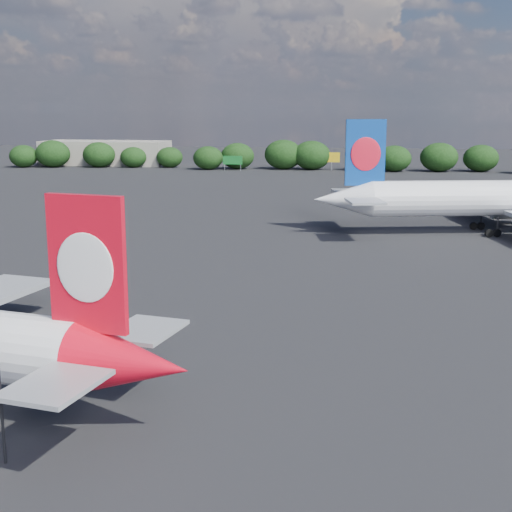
# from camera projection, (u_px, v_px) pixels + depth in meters

# --- Properties ---
(ground) EXTENTS (500.00, 500.00, 0.00)m
(ground) POSITION_uv_depth(u_px,v_px,m) (201.00, 240.00, 104.50)
(ground) COLOR black
(ground) RESTS_ON ground
(china_southern_airliner) EXTENTS (52.84, 50.54, 17.35)m
(china_southern_airliner) POSITION_uv_depth(u_px,v_px,m) (493.00, 199.00, 109.00)
(china_southern_airliner) COLOR white
(china_southern_airliner) RESTS_ON ground
(terminal_building) EXTENTS (42.00, 16.00, 8.00)m
(terminal_building) POSITION_uv_depth(u_px,v_px,m) (106.00, 153.00, 241.45)
(terminal_building) COLOR gray
(terminal_building) RESTS_ON ground
(highway_sign) EXTENTS (6.00, 0.30, 4.50)m
(highway_sign) POSITION_uv_depth(u_px,v_px,m) (233.00, 160.00, 218.77)
(highway_sign) COLOR #136223
(highway_sign) RESTS_ON ground
(billboard_yellow) EXTENTS (5.00, 0.30, 5.50)m
(billboard_yellow) POSITION_uv_depth(u_px,v_px,m) (332.00, 158.00, 219.70)
(billboard_yellow) COLOR gold
(billboard_yellow) RESTS_ON ground
(horizon_treeline) EXTENTS (200.80, 15.31, 9.22)m
(horizon_treeline) POSITION_uv_depth(u_px,v_px,m) (318.00, 157.00, 219.29)
(horizon_treeline) COLOR black
(horizon_treeline) RESTS_ON ground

